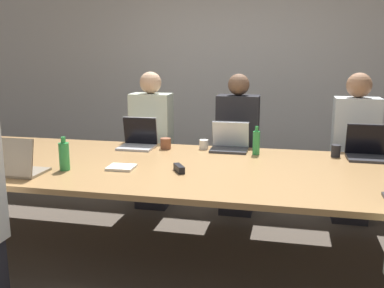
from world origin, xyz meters
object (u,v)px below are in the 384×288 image
object	(u,v)px
laptop_near_left	(15,164)
person_far_midleft	(152,143)
laptop_far_midleft	(138,139)
cup_far_center	(204,144)
laptop_far_center	(230,142)
bottle_far_center	(256,142)
cup_far_midleft	(166,144)
laptop_far_right	(367,149)
stapler	(179,168)
person_far_center	(237,148)
person_far_right	(354,151)
bottle_near_left	(64,156)
cup_far_right	(336,151)

from	to	relation	value
laptop_near_left	person_far_midleft	size ratio (longest dim) A/B	0.25
laptop_far_midleft	cup_far_center	distance (m)	0.60
laptop_far_center	cup_far_center	xyz separation A→B (m)	(-0.23, -0.01, -0.03)
cup_far_center	bottle_far_center	distance (m)	0.49
person_far_midleft	cup_far_midleft	size ratio (longest dim) A/B	14.39
laptop_far_right	stapler	xyz separation A→B (m)	(-1.40, -0.73, -0.05)
laptop_near_left	person_far_center	bearing A→B (deg)	-132.88
person_far_midleft	laptop_far_center	world-z (taller)	person_far_midleft
laptop_far_midleft	stapler	bearing A→B (deg)	-51.97
cup_far_center	bottle_far_center	world-z (taller)	bottle_far_center
person_far_midleft	person_far_center	distance (m)	0.87
person_far_right	stapler	xyz separation A→B (m)	(-1.37, -1.18, 0.07)
bottle_near_left	bottle_far_center	size ratio (longest dim) A/B	1.02
person_far_center	laptop_far_midleft	bearing A→B (deg)	-152.66
laptop_far_right	stapler	size ratio (longest dim) A/B	2.09
cup_far_center	laptop_far_right	distance (m)	1.36
cup_far_center	cup_far_right	distance (m)	1.13
cup_far_midleft	person_far_right	world-z (taller)	person_far_right
cup_far_right	stapler	world-z (taller)	cup_far_right
laptop_far_center	stapler	bearing A→B (deg)	-108.59
laptop_far_midleft	person_far_center	distance (m)	0.97
cup_far_center	laptop_near_left	bearing A→B (deg)	-135.44
laptop_far_midleft	cup_far_midleft	size ratio (longest dim) A/B	3.28
stapler	person_far_right	bearing A→B (deg)	10.07
laptop_near_left	laptop_far_midleft	bearing A→B (deg)	-116.96
person_far_center	cup_far_right	distance (m)	0.98
laptop_far_midleft	bottle_near_left	bearing A→B (deg)	-107.48
cup_far_center	stapler	size ratio (longest dim) A/B	0.55
person_far_center	cup_far_right	bearing A→B (deg)	-26.94
laptop_near_left	bottle_far_center	size ratio (longest dim) A/B	1.45
person_far_center	person_far_right	xyz separation A→B (m)	(1.08, 0.02, 0.01)
bottle_near_left	person_far_right	size ratio (longest dim) A/B	0.18
laptop_near_left	cup_far_center	distance (m)	1.59
person_far_midleft	bottle_far_center	size ratio (longest dim) A/B	5.72
person_far_midleft	laptop_far_right	bearing A→B (deg)	-12.05
bottle_near_left	cup_far_center	size ratio (longest dim) A/B	2.98
laptop_near_left	cup_far_midleft	size ratio (longest dim) A/B	3.63
laptop_far_midleft	cup_far_right	distance (m)	1.72
bottle_far_center	cup_far_right	distance (m)	0.66
bottle_near_left	cup_far_center	xyz separation A→B (m)	(0.86, 0.91, -0.07)
person_far_center	stapler	world-z (taller)	person_far_center
laptop_far_midleft	cup_far_center	xyz separation A→B (m)	(0.60, 0.06, -0.04)
laptop_far_center	laptop_far_right	world-z (taller)	laptop_far_right
cup_far_midleft	bottle_far_center	bearing A→B (deg)	-3.18
person_far_midleft	laptop_far_right	world-z (taller)	person_far_midleft
laptop_far_right	stapler	world-z (taller)	laptop_far_right
cup_far_right	laptop_far_right	bearing A→B (deg)	2.72
laptop_near_left	stapler	distance (m)	1.15
laptop_far_midleft	cup_far_midleft	xyz separation A→B (m)	(0.26, -0.01, -0.03)
person_far_right	person_far_midleft	bearing A→B (deg)	-179.14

